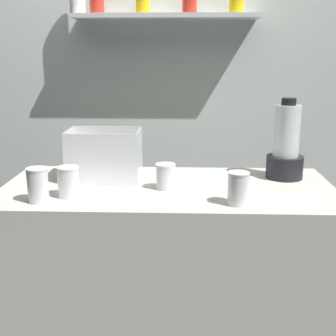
# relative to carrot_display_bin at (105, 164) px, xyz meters

# --- Properties ---
(counter) EXTENTS (1.40, 0.64, 0.90)m
(counter) POSITION_rel_carrot_display_bin_xyz_m (0.28, -0.10, -0.52)
(counter) COLOR beige
(counter) RESTS_ON ground_plane
(back_wall_unit) EXTENTS (2.60, 0.24, 2.50)m
(back_wall_unit) POSITION_rel_carrot_display_bin_xyz_m (0.28, 0.67, 0.29)
(back_wall_unit) COLOR silver
(back_wall_unit) RESTS_ON ground_plane
(carrot_display_bin) EXTENTS (0.31, 0.20, 0.22)m
(carrot_display_bin) POSITION_rel_carrot_display_bin_xyz_m (0.00, 0.00, 0.00)
(carrot_display_bin) COLOR white
(carrot_display_bin) RESTS_ON counter
(blender_pitcher) EXTENTS (0.16, 0.16, 0.36)m
(blender_pitcher) POSITION_rel_carrot_display_bin_xyz_m (0.80, 0.05, 0.07)
(blender_pitcher) COLOR black
(blender_pitcher) RESTS_ON counter
(juice_cup_beet_far_left) EXTENTS (0.08, 0.08, 0.13)m
(juice_cup_beet_far_left) POSITION_rel_carrot_display_bin_xyz_m (-0.20, -0.32, -0.01)
(juice_cup_beet_far_left) COLOR white
(juice_cup_beet_far_left) RESTS_ON counter
(juice_cup_orange_left) EXTENTS (0.09, 0.09, 0.12)m
(juice_cup_orange_left) POSITION_rel_carrot_display_bin_xyz_m (-0.10, -0.25, -0.01)
(juice_cup_orange_left) COLOR white
(juice_cup_orange_left) RESTS_ON counter
(juice_cup_carrot_middle) EXTENTS (0.08, 0.08, 0.11)m
(juice_cup_carrot_middle) POSITION_rel_carrot_display_bin_xyz_m (0.27, -0.13, -0.02)
(juice_cup_carrot_middle) COLOR white
(juice_cup_carrot_middle) RESTS_ON counter
(juice_cup_orange_right) EXTENTS (0.08, 0.08, 0.12)m
(juice_cup_orange_right) POSITION_rel_carrot_display_bin_xyz_m (0.55, -0.32, -0.01)
(juice_cup_orange_right) COLOR white
(juice_cup_orange_right) RESTS_ON counter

